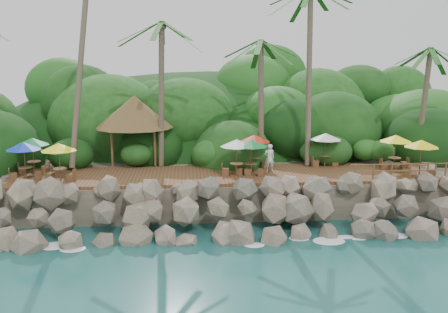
{
  "coord_description": "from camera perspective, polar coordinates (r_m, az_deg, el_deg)",
  "views": [
    {
      "loc": [
        -2.33,
        -23.19,
        9.25
      ],
      "look_at": [
        0.0,
        6.0,
        3.4
      ],
      "focal_mm": 38.85,
      "sensor_mm": 36.0,
      "label": 1
    }
  ],
  "objects": [
    {
      "name": "jungle_hill",
      "position": [
        47.66,
        -1.67,
        0.1
      ],
      "size": [
        44.8,
        28.0,
        15.4
      ],
      "primitive_type": "ellipsoid",
      "color": "#143811",
      "rests_on": "ground"
    },
    {
      "name": "dining_clusters",
      "position": [
        29.79,
        0.18,
        1.45
      ],
      "size": [
        25.66,
        5.21,
        2.23
      ],
      "color": "brown",
      "rests_on": "terrace"
    },
    {
      "name": "terrace",
      "position": [
        30.12,
        0.0,
        -2.24
      ],
      "size": [
        26.0,
        5.0,
        0.2
      ],
      "primitive_type": "cube",
      "color": "brown",
      "rests_on": "land_base"
    },
    {
      "name": "jungle_foliage",
      "position": [
        39.36,
        -1.04,
        -2.3
      ],
      "size": [
        44.0,
        16.0,
        12.0
      ],
      "primitive_type": null,
      "color": "#143811",
      "rests_on": "ground"
    },
    {
      "name": "palapa",
      "position": [
        33.61,
        -10.5,
        5.2
      ],
      "size": [
        5.27,
        5.27,
        4.6
      ],
      "color": "brown",
      "rests_on": "ground"
    },
    {
      "name": "land_base",
      "position": [
        40.11,
        -1.13,
        -0.5
      ],
      "size": [
        32.0,
        25.2,
        2.1
      ],
      "primitive_type": "cube",
      "color": "gray",
      "rests_on": "ground"
    },
    {
      "name": "ground",
      "position": [
        25.08,
        1.11,
        -10.35
      ],
      "size": [
        140.0,
        140.0,
        0.0
      ],
      "primitive_type": "plane",
      "color": "#19514F",
      "rests_on": "ground"
    },
    {
      "name": "waiter",
      "position": [
        30.58,
        5.36,
        -0.17
      ],
      "size": [
        0.7,
        0.51,
        1.79
      ],
      "primitive_type": "imported",
      "rotation": [
        0.0,
        0.0,
        3.27
      ],
      "color": "white",
      "rests_on": "terrace"
    },
    {
      "name": "seawall",
      "position": [
        26.56,
        0.69,
        -6.46
      ],
      "size": [
        29.0,
        4.0,
        2.3
      ],
      "primitive_type": null,
      "color": "gray",
      "rests_on": "ground"
    },
    {
      "name": "palms",
      "position": [
        31.98,
        -2.19,
        16.73
      ],
      "size": [
        35.27,
        6.91,
        15.34
      ],
      "color": "brown",
      "rests_on": "ground"
    },
    {
      "name": "foam_line",
      "position": [
        25.34,
        1.04,
        -10.04
      ],
      "size": [
        25.2,
        0.8,
        0.06
      ],
      "color": "white",
      "rests_on": "ground"
    },
    {
      "name": "railing",
      "position": [
        30.55,
        21.03,
        -1.45
      ],
      "size": [
        7.2,
        0.1,
        1.0
      ],
      "color": "brown",
      "rests_on": "terrace"
    }
  ]
}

